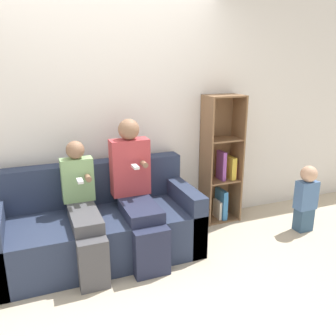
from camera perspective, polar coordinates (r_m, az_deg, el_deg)
ground_plane at (r=3.29m, az=-5.50°, el=-17.29°), size 14.00×14.00×0.00m
back_wall at (r=3.73m, az=-10.46°, el=7.88°), size 10.00×0.06×2.55m
couch at (r=3.55m, az=-11.22°, el=-9.22°), size 1.91×0.86×0.87m
adult_seated at (r=3.38m, az=-5.06°, el=-3.46°), size 0.38×0.79×1.31m
child_seated at (r=3.28m, az=-13.38°, el=-6.45°), size 0.30×0.79×1.14m
toddler_standing at (r=4.21m, az=21.28°, el=-4.34°), size 0.23×0.18×0.76m
bookshelf at (r=4.20m, az=8.48°, el=0.12°), size 0.42×0.30×1.48m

